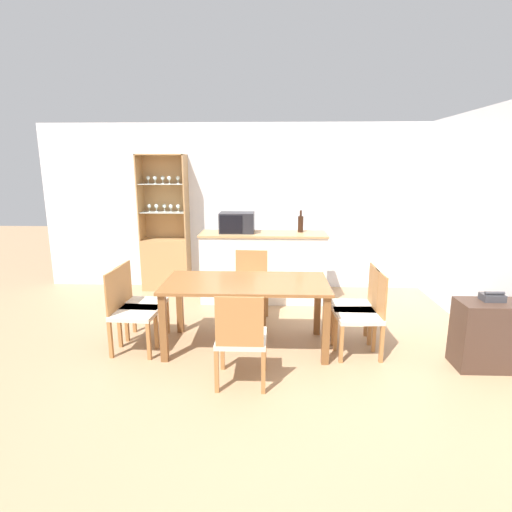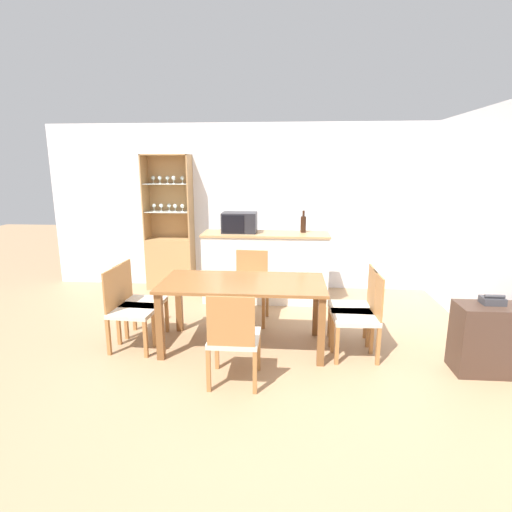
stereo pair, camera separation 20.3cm
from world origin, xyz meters
name	(u,v)px [view 2 (the right image)]	position (x,y,z in m)	size (l,w,h in m)	color
ground_plane	(247,362)	(0.00, 0.00, 0.00)	(18.00, 18.00, 0.00)	#A37F5B
wall_back	(263,207)	(0.00, 2.63, 1.27)	(6.80, 0.06, 2.55)	silver
kitchen_counter	(265,267)	(0.08, 1.94, 0.49)	(1.78, 0.56, 0.99)	white
display_cabinet	(171,251)	(-1.45, 2.44, 0.60)	(0.72, 0.35, 2.08)	tan
dining_table	(243,291)	(-0.07, 0.37, 0.63)	(1.71, 0.84, 0.73)	brown
dining_chair_head_far	(250,287)	(-0.07, 1.13, 0.44)	(0.47, 0.47, 0.87)	beige
dining_chair_side_left_near	(130,309)	(-1.26, 0.25, 0.44)	(0.47, 0.47, 0.87)	beige
dining_chair_head_near	(234,338)	(-0.07, -0.39, 0.44)	(0.44, 0.44, 0.87)	beige
dining_chair_side_right_far	(355,307)	(1.12, 0.50, 0.44)	(0.45, 0.45, 0.87)	beige
dining_chair_side_right_near	(359,315)	(1.12, 0.25, 0.44)	(0.46, 0.46, 0.87)	beige
dining_chair_side_left_far	(138,301)	(-1.26, 0.50, 0.44)	(0.46, 0.46, 0.87)	beige
microwave	(239,222)	(-0.29, 1.96, 1.13)	(0.48, 0.36, 0.28)	#232328
wine_bottle	(303,224)	(0.61, 2.02, 1.11)	(0.08, 0.08, 0.31)	black
side_cabinet	(487,339)	(2.26, 0.00, 0.33)	(0.58, 0.35, 0.66)	#422D23
telephone	(493,300)	(2.28, 0.04, 0.70)	(0.20, 0.14, 0.10)	#38383D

